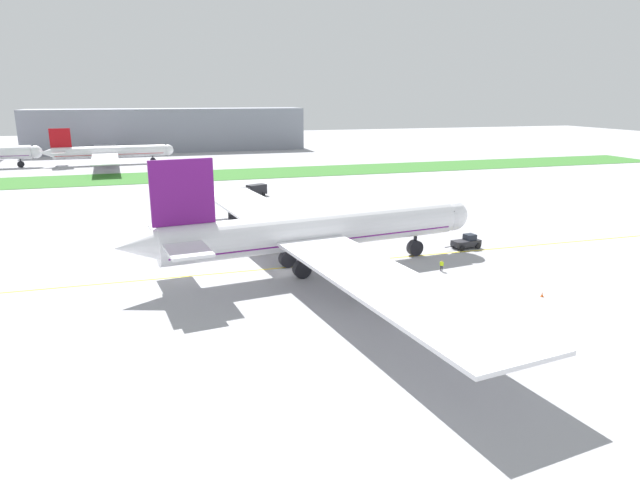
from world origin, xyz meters
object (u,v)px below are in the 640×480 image
ground_crew_wingwalker_port (391,311)px  traffic_cone_near_nose (542,294)px  parked_airliner_far_centre (108,152)px  airliner_foreground (312,232)px  service_truck_fuel_bowser (254,190)px  pushback_tug (467,242)px  ground_crew_marshaller_front (442,265)px  service_truck_baggage_loader (244,214)px

ground_crew_wingwalker_port → traffic_cone_near_nose: ground_crew_wingwalker_port is taller
traffic_cone_near_nose → parked_airliner_far_centre: size_ratio=0.01×
airliner_foreground → traffic_cone_near_nose: 30.63m
service_truck_fuel_bowser → parked_airliner_far_centre: size_ratio=0.09×
pushback_tug → parked_airliner_far_centre: 146.72m
ground_crew_marshaller_front → airliner_foreground: bearing=161.2°
ground_crew_wingwalker_port → parked_airliner_far_centre: parked_airliner_far_centre is taller
ground_crew_wingwalker_port → service_truck_fuel_bowser: 79.52m
airliner_foreground → service_truck_baggage_loader: (-4.32, 32.56, -3.87)m
service_truck_baggage_loader → service_truck_fuel_bowser: 28.20m
traffic_cone_near_nose → service_truck_baggage_loader: bearing=119.0°
ground_crew_wingwalker_port → airliner_foreground: bearing=99.7°
ground_crew_wingwalker_port → parked_airliner_far_centre: 161.01m
ground_crew_wingwalker_port → service_truck_fuel_bowser: bearing=90.5°
service_truck_fuel_bowser → service_truck_baggage_loader: bearing=-104.1°
ground_crew_marshaller_front → service_truck_baggage_loader: service_truck_baggage_loader is taller
ground_crew_wingwalker_port → traffic_cone_near_nose: (20.61, 1.24, -0.72)m
service_truck_fuel_bowser → parked_airliner_far_centre: (-37.73, 76.80, 2.82)m
traffic_cone_near_nose → service_truck_fuel_bowser: 81.14m
ground_crew_marshaller_front → pushback_tug: bearing=44.6°
service_truck_fuel_bowser → parked_airliner_far_centre: 85.61m
ground_crew_marshaller_front → parked_airliner_far_centre: size_ratio=0.02×
service_truck_baggage_loader → service_truck_fuel_bowser: service_truck_baggage_loader is taller
airliner_foreground → service_truck_baggage_loader: bearing=97.5°
ground_crew_marshaller_front → traffic_cone_near_nose: (6.85, -12.53, -0.69)m
traffic_cone_near_nose → airliner_foreground: bearing=142.5°
airliner_foreground → pushback_tug: 27.46m
airliner_foreground → parked_airliner_far_centre: airliner_foreground is taller
pushback_tug → service_truck_baggage_loader: (-31.14, 28.80, 0.65)m
pushback_tug → ground_crew_marshaller_front: size_ratio=4.05×
ground_crew_marshaller_front → service_truck_baggage_loader: (-21.41, 38.39, 0.71)m
service_truck_fuel_bowser → traffic_cone_near_nose: bearing=-74.7°
pushback_tug → parked_airliner_far_centre: (-61.98, 132.94, 3.32)m
service_truck_baggage_loader → ground_crew_wingwalker_port: bearing=-81.7°
ground_crew_marshaller_front → parked_airliner_far_centre: 151.84m
pushback_tug → traffic_cone_near_nose: (-2.88, -22.12, -0.74)m
airliner_foreground → ground_crew_marshaller_front: airliner_foreground is taller
service_truck_baggage_loader → service_truck_fuel_bowser: size_ratio=0.90×
traffic_cone_near_nose → ground_crew_marshaller_front: bearing=118.7°
ground_crew_wingwalker_port → ground_crew_marshaller_front: size_ratio=1.03×
ground_crew_wingwalker_port → service_truck_baggage_loader: (-7.65, 52.17, 0.68)m
airliner_foreground → traffic_cone_near_nose: bearing=-37.5°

